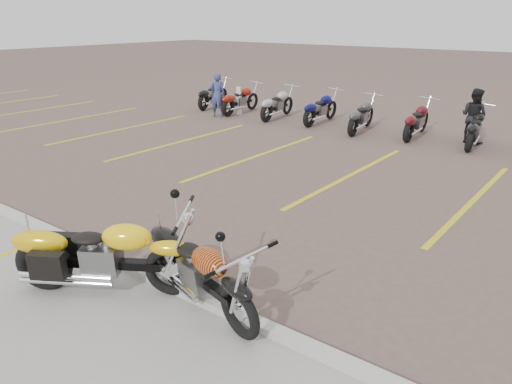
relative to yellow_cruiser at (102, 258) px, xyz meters
The scene contains 9 objects.
ground 2.62m from the yellow_cruiser, 85.73° to the left, with size 100.00×100.00×0.00m, color brown.
curb 0.74m from the yellow_cruiser, 71.21° to the left, with size 60.00×0.18×0.12m, color #ADAAA3.
parking_stripes 6.59m from the yellow_cruiser, 88.33° to the left, with size 38.00×5.50×0.01m, color gold, non-canonical shape.
yellow_cruiser is the anchor object (origin of this frame).
flame_cruiser 1.34m from the yellow_cruiser, 24.31° to the left, with size 2.25×0.72×0.94m.
person_a 12.20m from the yellow_cruiser, 124.63° to the left, with size 0.56×0.37×1.54m, color navy.
person_b 11.56m from the yellow_cruiser, 82.71° to the left, with size 0.75×0.59×1.55m, color black.
bollard 12.62m from the yellow_cruiser, 121.28° to the left, with size 0.15×0.15×1.00m, color silver.
bg_bike_row 11.06m from the yellow_cruiser, 86.01° to the left, with size 19.04×2.07×1.10m.
Camera 1 is at (4.90, -5.94, 3.46)m, focal length 35.00 mm.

